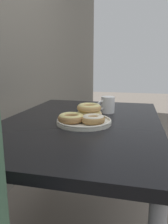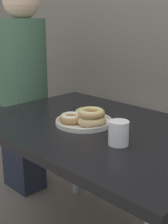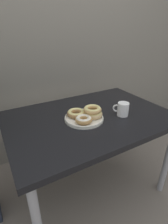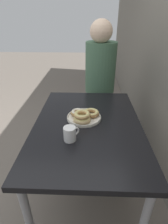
# 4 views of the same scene
# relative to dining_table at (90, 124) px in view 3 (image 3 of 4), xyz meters

# --- Properties ---
(ground_plane) EXTENTS (14.00, 14.00, 0.00)m
(ground_plane) POSITION_rel_dining_table_xyz_m (0.00, -0.40, -0.66)
(ground_plane) COLOR #70665B
(wall_back) EXTENTS (8.00, 0.05, 2.60)m
(wall_back) POSITION_rel_dining_table_xyz_m (0.00, 0.73, 0.64)
(wall_back) COLOR slate
(wall_back) RESTS_ON ground_plane
(dining_table) EXTENTS (1.20, 0.83, 0.74)m
(dining_table) POSITION_rel_dining_table_xyz_m (0.00, 0.00, 0.00)
(dining_table) COLOR black
(dining_table) RESTS_ON ground_plane
(donut_plate) EXTENTS (0.28, 0.29, 0.09)m
(donut_plate) POSITION_rel_dining_table_xyz_m (-0.05, -0.03, 0.11)
(donut_plate) COLOR silver
(donut_plate) RESTS_ON dining_table
(coffee_mug) EXTENTS (0.09, 0.10, 0.10)m
(coffee_mug) POSITION_rel_dining_table_xyz_m (0.21, -0.11, 0.13)
(coffee_mug) COLOR white
(coffee_mug) RESTS_ON dining_table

